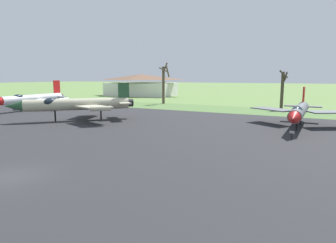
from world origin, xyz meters
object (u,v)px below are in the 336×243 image
at_px(jet_fighter_front_right, 31,99).
at_px(info_placard_rear_center, 292,134).
at_px(jet_fighter_rear_center, 299,111).
at_px(jet_fighter_front_left, 76,104).
at_px(visitor_building, 142,85).

relative_size(jet_fighter_front_right, info_placard_rear_center, 18.36).
relative_size(jet_fighter_rear_center, info_placard_rear_center, 16.67).
xyz_separation_m(jet_fighter_front_left, visitor_building, (-23.00, 51.96, 1.07)).
relative_size(jet_fighter_front_left, visitor_building, 0.60).
distance_m(jet_fighter_front_right, jet_fighter_rear_center, 45.49).
distance_m(jet_fighter_front_left, visitor_building, 56.84).
bearing_deg(visitor_building, jet_fighter_rear_center, -40.33).
xyz_separation_m(jet_fighter_rear_center, info_placard_rear_center, (-0.02, -7.64, -1.55)).
height_order(jet_fighter_front_right, info_placard_rear_center, jet_fighter_front_right).
bearing_deg(jet_fighter_rear_center, jet_fighter_front_left, -163.60).
distance_m(jet_fighter_front_right, visitor_building, 46.66).
height_order(jet_fighter_front_right, visitor_building, visitor_building).
bearing_deg(visitor_building, jet_fighter_front_right, -82.67).
bearing_deg(visitor_building, jet_fighter_front_left, -66.13).
distance_m(info_placard_rear_center, visitor_building, 72.61).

